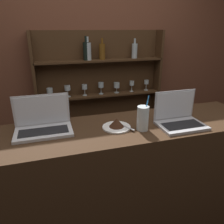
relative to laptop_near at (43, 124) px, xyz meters
The scene contains 7 objects.
bar_counter 0.82m from the laptop_near, ahead, with size 1.79×0.51×1.05m.
back_wall 1.43m from the laptop_near, 65.70° to the left, with size 7.00×0.06×2.70m.
back_shelf 1.39m from the laptop_near, 61.22° to the left, with size 1.51×0.18×1.64m.
laptop_near is the anchor object (origin of this frame).
laptop_far 0.88m from the laptop_near, 10.50° to the right, with size 0.30×0.21×0.22m.
cake_plate 0.46m from the laptop_near, 11.35° to the right, with size 0.18×0.19×0.07m.
water_glass 0.63m from the laptop_near, 15.02° to the right, with size 0.07×0.07×0.22m.
Camera 1 is at (-0.52, -0.98, 1.66)m, focal length 35.00 mm.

